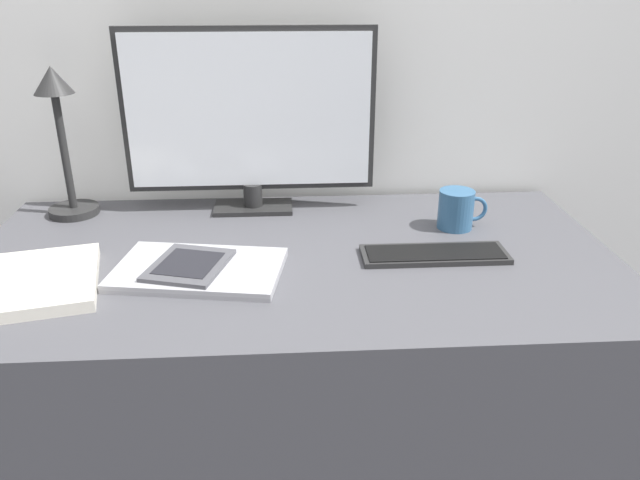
{
  "coord_description": "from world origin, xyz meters",
  "views": [
    {
      "loc": [
        -0.02,
        -1.15,
        1.3
      ],
      "look_at": [
        0.06,
        0.08,
        0.76
      ],
      "focal_mm": 35.0,
      "sensor_mm": 36.0,
      "label": 1
    }
  ],
  "objects_px": {
    "monitor": "(249,118)",
    "ereader": "(189,265)",
    "laptop": "(199,270)",
    "keyboard": "(434,254)",
    "coffee_mug": "(457,209)",
    "desk_lamp": "(61,130)",
    "notebook": "(45,281)"
  },
  "relations": [
    {
      "from": "monitor",
      "to": "ereader",
      "type": "xyz_separation_m",
      "value": [
        -0.12,
        -0.39,
        -0.23
      ]
    },
    {
      "from": "laptop",
      "to": "keyboard",
      "type": "bearing_deg",
      "value": 5.46
    },
    {
      "from": "keyboard",
      "to": "ereader",
      "type": "relative_size",
      "value": 1.55
    },
    {
      "from": "ereader",
      "to": "monitor",
      "type": "bearing_deg",
      "value": 72.45
    },
    {
      "from": "keyboard",
      "to": "coffee_mug",
      "type": "relative_size",
      "value": 2.66
    },
    {
      "from": "ereader",
      "to": "keyboard",
      "type": "bearing_deg",
      "value": 5.81
    },
    {
      "from": "desk_lamp",
      "to": "coffee_mug",
      "type": "bearing_deg",
      "value": -9.02
    },
    {
      "from": "coffee_mug",
      "to": "laptop",
      "type": "bearing_deg",
      "value": -160.41
    },
    {
      "from": "keyboard",
      "to": "coffee_mug",
      "type": "distance_m",
      "value": 0.2
    },
    {
      "from": "ereader",
      "to": "desk_lamp",
      "type": "bearing_deg",
      "value": 132.68
    },
    {
      "from": "monitor",
      "to": "notebook",
      "type": "distance_m",
      "value": 0.64
    },
    {
      "from": "laptop",
      "to": "coffee_mug",
      "type": "xyz_separation_m",
      "value": [
        0.62,
        0.22,
        0.04
      ]
    },
    {
      "from": "desk_lamp",
      "to": "keyboard",
      "type": "bearing_deg",
      "value": -20.04
    },
    {
      "from": "coffee_mug",
      "to": "ereader",
      "type": "bearing_deg",
      "value": -160.55
    },
    {
      "from": "laptop",
      "to": "desk_lamp",
      "type": "relative_size",
      "value": 1.0
    },
    {
      "from": "notebook",
      "to": "coffee_mug",
      "type": "relative_size",
      "value": 2.57
    },
    {
      "from": "desk_lamp",
      "to": "notebook",
      "type": "height_order",
      "value": "desk_lamp"
    },
    {
      "from": "laptop",
      "to": "notebook",
      "type": "xyz_separation_m",
      "value": [
        -0.31,
        -0.04,
        0.0
      ]
    },
    {
      "from": "keyboard",
      "to": "desk_lamp",
      "type": "height_order",
      "value": "desk_lamp"
    },
    {
      "from": "desk_lamp",
      "to": "notebook",
      "type": "xyz_separation_m",
      "value": [
        0.06,
        -0.42,
        -0.21
      ]
    },
    {
      "from": "keyboard",
      "to": "ereader",
      "type": "distance_m",
      "value": 0.54
    },
    {
      "from": "monitor",
      "to": "coffee_mug",
      "type": "xyz_separation_m",
      "value": [
        0.51,
        -0.16,
        -0.2
      ]
    },
    {
      "from": "ereader",
      "to": "notebook",
      "type": "xyz_separation_m",
      "value": [
        -0.29,
        -0.03,
        -0.01
      ]
    },
    {
      "from": "ereader",
      "to": "coffee_mug",
      "type": "relative_size",
      "value": 1.72
    },
    {
      "from": "monitor",
      "to": "keyboard",
      "type": "distance_m",
      "value": 0.59
    },
    {
      "from": "desk_lamp",
      "to": "coffee_mug",
      "type": "relative_size",
      "value": 3.1
    },
    {
      "from": "laptop",
      "to": "coffee_mug",
      "type": "distance_m",
      "value": 0.65
    },
    {
      "from": "ereader",
      "to": "coffee_mug",
      "type": "xyz_separation_m",
      "value": [
        0.63,
        0.22,
        0.03
      ]
    },
    {
      "from": "laptop",
      "to": "notebook",
      "type": "relative_size",
      "value": 1.2
    },
    {
      "from": "ereader",
      "to": "laptop",
      "type": "bearing_deg",
      "value": 14.93
    },
    {
      "from": "laptop",
      "to": "coffee_mug",
      "type": "bearing_deg",
      "value": 19.59
    },
    {
      "from": "monitor",
      "to": "coffee_mug",
      "type": "bearing_deg",
      "value": -17.71
    }
  ]
}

